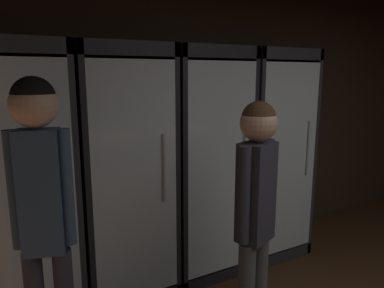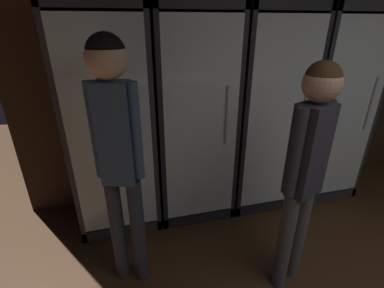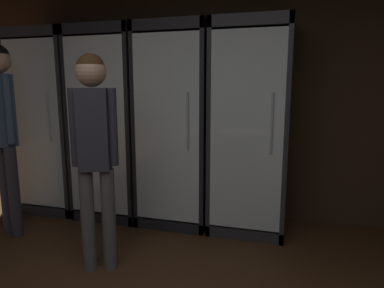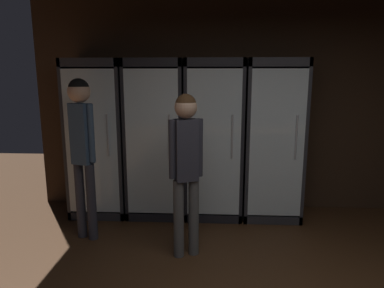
# 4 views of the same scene
# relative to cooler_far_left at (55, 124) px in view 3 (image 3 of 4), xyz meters

# --- Properties ---
(wall_back) EXTENTS (6.00, 0.06, 2.80)m
(wall_back) POSITION_rel_cooler_far_left_xyz_m (2.10, 0.30, 0.44)
(wall_back) COLOR #382619
(wall_back) RESTS_ON ground
(cooler_far_left) EXTENTS (0.70, 0.61, 1.96)m
(cooler_far_left) POSITION_rel_cooler_far_left_xyz_m (0.00, 0.00, 0.00)
(cooler_far_left) COLOR #2B2B30
(cooler_far_left) RESTS_ON ground
(cooler_left) EXTENTS (0.70, 0.61, 1.96)m
(cooler_left) POSITION_rel_cooler_far_left_xyz_m (0.72, 0.00, 0.00)
(cooler_left) COLOR black
(cooler_left) RESTS_ON ground
(cooler_center) EXTENTS (0.70, 0.61, 1.96)m
(cooler_center) POSITION_rel_cooler_far_left_xyz_m (1.45, -0.00, -0.01)
(cooler_center) COLOR black
(cooler_center) RESTS_ON ground
(cooler_right) EXTENTS (0.70, 0.61, 1.96)m
(cooler_right) POSITION_rel_cooler_far_left_xyz_m (2.17, 0.00, 0.00)
(cooler_right) COLOR #2B2B30
(cooler_right) RESTS_ON ground
(shopper_near) EXTENTS (0.32, 0.22, 1.60)m
(shopper_near) POSITION_rel_cooler_far_left_xyz_m (1.18, -1.08, 0.04)
(shopper_near) COLOR #4C4C4C
(shopper_near) RESTS_ON ground
(shopper_far) EXTENTS (0.30, 0.23, 1.74)m
(shopper_far) POSITION_rel_cooler_far_left_xyz_m (0.06, -0.77, 0.16)
(shopper_far) COLOR #2D2D38
(shopper_far) RESTS_ON ground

